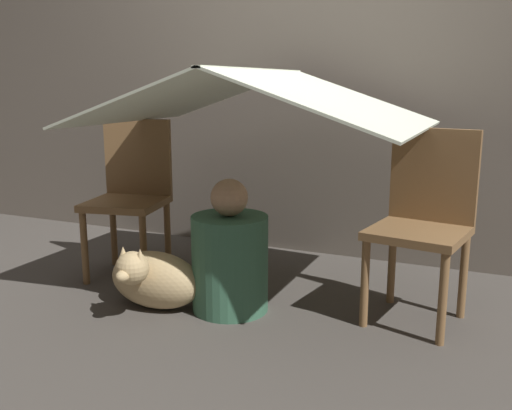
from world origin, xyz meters
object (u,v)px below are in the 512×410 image
at_px(chair_left, 131,191).
at_px(chair_right, 424,217).
at_px(dog, 153,278).
at_px(person_front, 230,258).

xyz_separation_m(chair_left, chair_right, (1.55, 0.00, 0.00)).
height_order(chair_left, dog, chair_left).
relative_size(chair_left, chair_right, 1.00).
relative_size(chair_left, person_front, 1.36).
relative_size(chair_left, dog, 1.81).
distance_m(chair_right, dog, 1.26).
xyz_separation_m(chair_left, person_front, (0.73, -0.27, -0.21)).
height_order(chair_left, chair_right, same).
relative_size(person_front, dog, 1.33).
distance_m(chair_left, dog, 0.65).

